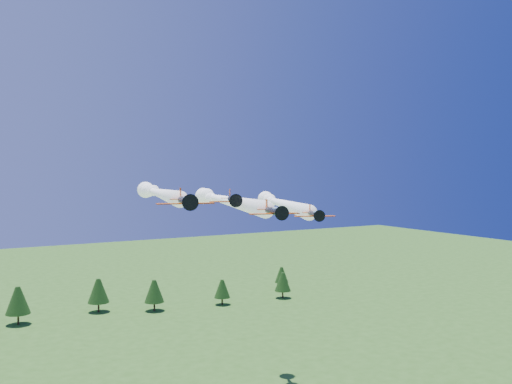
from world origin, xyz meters
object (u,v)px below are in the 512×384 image
plane_right (279,203)px  plane_slot (233,199)px  plane_lead (222,199)px  plane_left (158,193)px

plane_right → plane_slot: bearing=-115.0°
plane_lead → plane_left: plane_left is taller
plane_left → plane_right: 25.21m
plane_lead → plane_slot: bearing=-97.0°
plane_right → plane_lead: bearing=-147.4°
plane_left → plane_slot: bearing=-69.4°
plane_left → plane_lead: bearing=-27.6°
plane_lead → plane_right: (14.54, 2.55, -1.19)m
plane_left → plane_slot: (3.19, -25.34, -0.30)m
plane_lead → plane_left: bearing=153.5°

